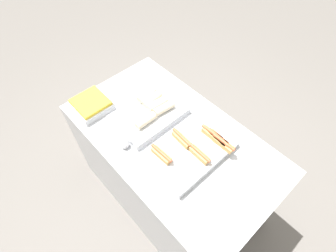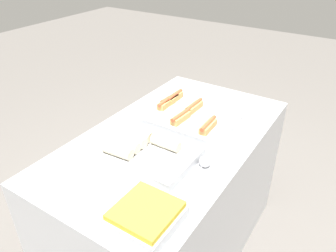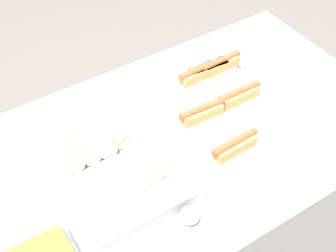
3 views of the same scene
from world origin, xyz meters
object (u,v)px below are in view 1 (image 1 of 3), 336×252
(tray_hotdogs, at_px, (192,149))
(tray_wraps, at_px, (150,113))
(serving_spoon_near, at_px, (124,143))
(tray_side_front, at_px, (91,105))

(tray_hotdogs, relative_size, tray_wraps, 1.11)
(tray_hotdogs, relative_size, serving_spoon_near, 2.05)
(tray_wraps, relative_size, tray_side_front, 1.95)
(tray_wraps, relative_size, serving_spoon_near, 1.85)
(tray_wraps, bearing_deg, tray_side_front, -142.56)
(tray_wraps, bearing_deg, tray_hotdogs, -0.28)
(tray_hotdogs, bearing_deg, tray_side_front, -160.88)
(tray_side_front, height_order, serving_spoon_near, tray_side_front)
(tray_wraps, bearing_deg, serving_spoon_near, -74.97)
(tray_side_front, bearing_deg, tray_hotdogs, 19.12)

